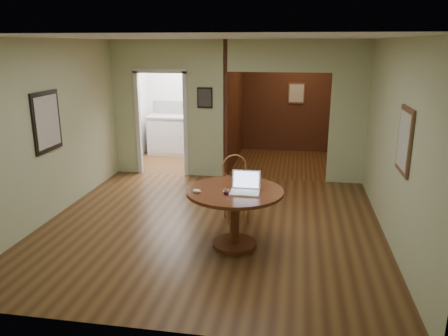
% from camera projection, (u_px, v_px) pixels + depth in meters
% --- Properties ---
extents(floor, '(5.00, 5.00, 0.00)m').
position_uv_depth(floor, '(211.00, 226.00, 6.50)').
color(floor, '#452813').
rests_on(floor, ground).
extents(room_shell, '(5.20, 7.50, 5.00)m').
position_uv_depth(room_shell, '(217.00, 109.00, 9.16)').
color(room_shell, white).
rests_on(room_shell, ground).
extents(dining_table, '(1.27, 1.27, 0.79)m').
position_uv_depth(dining_table, '(235.00, 205.00, 5.71)').
color(dining_table, brown).
rests_on(dining_table, ground).
extents(chair, '(0.55, 0.55, 1.00)m').
position_uv_depth(chair, '(236.00, 184.00, 6.63)').
color(chair, '#955E35').
rests_on(chair, ground).
extents(open_laptop, '(0.37, 0.32, 0.26)m').
position_uv_depth(open_laptop, '(245.00, 187.00, 5.57)').
color(open_laptop, white).
rests_on(open_laptop, dining_table).
extents(closed_laptop, '(0.32, 0.22, 0.02)m').
position_uv_depth(closed_laptop, '(247.00, 185.00, 5.82)').
color(closed_laptop, silver).
rests_on(closed_laptop, dining_table).
extents(mouse, '(0.13, 0.09, 0.05)m').
position_uv_depth(mouse, '(197.00, 191.00, 5.54)').
color(mouse, white).
rests_on(mouse, dining_table).
extents(wine_glass, '(0.08, 0.08, 0.09)m').
position_uv_depth(wine_glass, '(226.00, 191.00, 5.48)').
color(wine_glass, white).
rests_on(wine_glass, dining_table).
extents(pen, '(0.12, 0.11, 0.01)m').
position_uv_depth(pen, '(231.00, 194.00, 5.48)').
color(pen, '#0B1450').
rests_on(pen, dining_table).
extents(kitchen_cabinet, '(2.06, 0.60, 0.94)m').
position_uv_depth(kitchen_cabinet, '(190.00, 135.00, 10.57)').
color(kitchen_cabinet, silver).
rests_on(kitchen_cabinet, ground).
extents(grocery_bag, '(0.32, 0.28, 0.28)m').
position_uv_depth(grocery_bag, '(212.00, 111.00, 10.31)').
color(grocery_bag, '#CAB694').
rests_on(grocery_bag, kitchen_cabinet).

